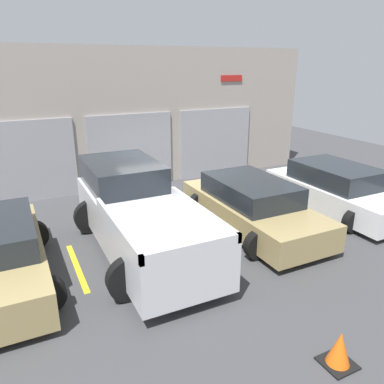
% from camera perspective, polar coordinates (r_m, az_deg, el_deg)
% --- Properties ---
extents(ground_plane, '(28.00, 28.00, 0.00)m').
position_cam_1_polar(ground_plane, '(10.98, -3.21, -3.31)').
color(ground_plane, '#3D3D3F').
extents(shophouse_building, '(13.80, 0.68, 4.72)m').
position_cam_1_polar(shophouse_building, '(13.37, -9.11, 10.82)').
color(shophouse_building, '#9E9389').
rests_on(shophouse_building, ground).
extents(pickup_truck, '(2.50, 5.26, 1.85)m').
position_cam_1_polar(pickup_truck, '(8.76, -8.24, -3.23)').
color(pickup_truck, silver).
rests_on(pickup_truck, ground).
extents(sedan_white, '(2.24, 4.41, 1.36)m').
position_cam_1_polar(sedan_white, '(11.87, 21.10, 0.38)').
color(sedan_white, white).
rests_on(sedan_white, ground).
extents(sedan_side, '(2.30, 4.56, 1.32)m').
position_cam_1_polar(sedan_side, '(9.94, 9.06, -2.12)').
color(sedan_side, '#9E8956').
rests_on(sedan_side, ground).
extents(parking_stripe_left, '(0.12, 2.20, 0.01)m').
position_cam_1_polar(parking_stripe_left, '(8.61, -17.11, -10.85)').
color(parking_stripe_left, gold).
rests_on(parking_stripe_left, ground).
extents(parking_stripe_centre, '(0.12, 2.20, 0.01)m').
position_cam_1_polar(parking_stripe_centre, '(9.43, 1.36, -7.21)').
color(parking_stripe_centre, gold).
rests_on(parking_stripe_centre, ground).
extents(parking_stripe_right, '(0.12, 2.20, 0.01)m').
position_cam_1_polar(parking_stripe_right, '(11.04, 15.43, -3.87)').
color(parking_stripe_right, gold).
rests_on(parking_stripe_right, ground).
extents(parking_stripe_far_right, '(0.12, 2.20, 0.01)m').
position_cam_1_polar(parking_stripe_far_right, '(13.16, 25.39, -1.34)').
color(parking_stripe_far_right, gold).
rests_on(parking_stripe_far_right, ground).
extents(traffic_cone, '(0.47, 0.47, 0.55)m').
position_cam_1_polar(traffic_cone, '(6.23, 21.54, -21.49)').
color(traffic_cone, black).
rests_on(traffic_cone, ground).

